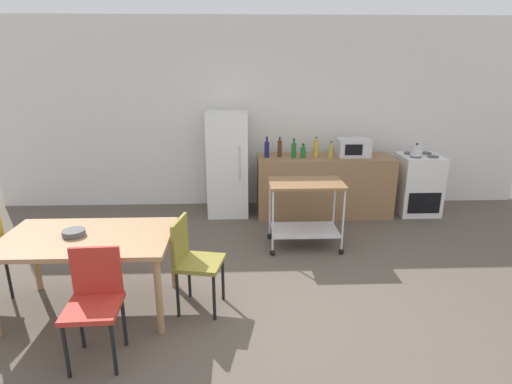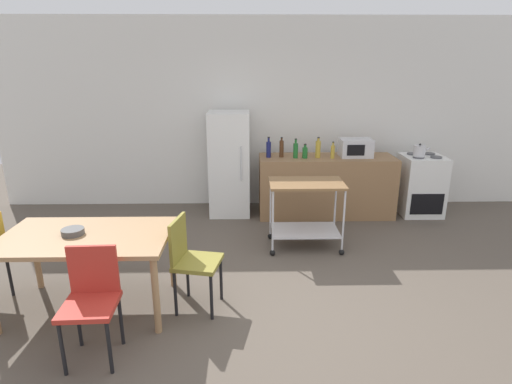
% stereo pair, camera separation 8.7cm
% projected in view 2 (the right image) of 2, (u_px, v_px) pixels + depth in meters
% --- Properties ---
extents(ground_plane, '(12.00, 12.00, 0.00)m').
position_uv_depth(ground_plane, '(278.00, 311.00, 3.90)').
color(ground_plane, brown).
extents(back_wall, '(8.40, 0.12, 2.90)m').
position_uv_depth(back_wall, '(265.00, 114.00, 6.52)').
color(back_wall, silver).
rests_on(back_wall, ground_plane).
extents(kitchen_counter, '(2.00, 0.64, 0.90)m').
position_uv_depth(kitchen_counter, '(326.00, 186.00, 6.27)').
color(kitchen_counter, olive).
rests_on(kitchen_counter, ground_plane).
extents(dining_table, '(1.50, 0.90, 0.75)m').
position_uv_depth(dining_table, '(86.00, 243.00, 3.77)').
color(dining_table, '#A37A51').
rests_on(dining_table, ground_plane).
extents(chair_red, '(0.42, 0.42, 0.89)m').
position_uv_depth(chair_red, '(91.00, 296.00, 3.19)').
color(chair_red, '#B72D23').
rests_on(chair_red, ground_plane).
extents(chair_olive, '(0.47, 0.47, 0.89)m').
position_uv_depth(chair_olive, '(191.00, 257.00, 3.83)').
color(chair_olive, olive).
rests_on(chair_olive, ground_plane).
extents(stove_oven, '(0.60, 0.61, 0.92)m').
position_uv_depth(stove_oven, '(420.00, 185.00, 6.31)').
color(stove_oven, white).
rests_on(stove_oven, ground_plane).
extents(refrigerator, '(0.60, 0.63, 1.55)m').
position_uv_depth(refrigerator, '(230.00, 164.00, 6.24)').
color(refrigerator, white).
rests_on(refrigerator, ground_plane).
extents(kitchen_cart, '(0.91, 0.57, 0.85)m').
position_uv_depth(kitchen_cart, '(306.00, 204.00, 5.10)').
color(kitchen_cart, brown).
rests_on(kitchen_cart, ground_plane).
extents(bottle_soy_sauce, '(0.07, 0.07, 0.30)m').
position_uv_depth(bottle_soy_sauce, '(269.00, 149.00, 6.07)').
color(bottle_soy_sauce, navy).
rests_on(bottle_soy_sauce, kitchen_counter).
extents(bottle_soda, '(0.06, 0.06, 0.29)m').
position_uv_depth(bottle_soda, '(282.00, 148.00, 6.09)').
color(bottle_soda, '#4C2D19').
rests_on(bottle_soda, kitchen_counter).
extents(bottle_sesame_oil, '(0.07, 0.07, 0.28)m').
position_uv_depth(bottle_sesame_oil, '(296.00, 150.00, 6.02)').
color(bottle_sesame_oil, '#1E6628').
rests_on(bottle_sesame_oil, kitchen_counter).
extents(bottle_wine, '(0.08, 0.08, 0.21)m').
position_uv_depth(bottle_wine, '(305.00, 152.00, 6.03)').
color(bottle_wine, '#1E6628').
rests_on(bottle_wine, kitchen_counter).
extents(bottle_olive_oil, '(0.08, 0.08, 0.30)m').
position_uv_depth(bottle_olive_oil, '(318.00, 149.00, 6.04)').
color(bottle_olive_oil, gold).
rests_on(bottle_olive_oil, kitchen_counter).
extents(bottle_sparkling_water, '(0.06, 0.06, 0.24)m').
position_uv_depth(bottle_sparkling_water, '(333.00, 151.00, 6.01)').
color(bottle_sparkling_water, gold).
rests_on(bottle_sparkling_water, kitchen_counter).
extents(microwave, '(0.46, 0.35, 0.26)m').
position_uv_depth(microwave, '(356.00, 148.00, 6.11)').
color(microwave, silver).
rests_on(microwave, kitchen_counter).
extents(fruit_bowl, '(0.20, 0.20, 0.05)m').
position_uv_depth(fruit_bowl, '(73.00, 232.00, 3.74)').
color(fruit_bowl, '#4C4C4C').
rests_on(fruit_bowl, dining_table).
extents(kettle, '(0.24, 0.17, 0.19)m').
position_uv_depth(kettle, '(420.00, 151.00, 6.05)').
color(kettle, silver).
rests_on(kettle, stove_oven).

